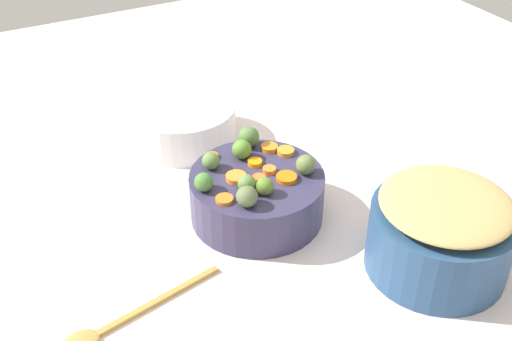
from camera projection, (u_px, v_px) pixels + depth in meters
tabletop at (263, 217)px, 1.26m from camera, size 2.40×2.40×0.02m
serving_bowl_carrots at (256, 195)px, 1.22m from camera, size 0.26×0.26×0.10m
metal_pot at (439, 240)px, 1.09m from camera, size 0.25×0.25×0.12m
stuffing_mound at (447, 204)px, 1.05m from camera, size 0.23×0.23×0.03m
carrot_slice_0 at (236, 177)px, 1.18m from camera, size 0.05×0.05×0.01m
carrot_slice_1 at (259, 178)px, 1.18m from camera, size 0.03×0.03×0.01m
carrot_slice_2 at (287, 178)px, 1.18m from camera, size 0.04×0.04×0.01m
carrot_slice_3 at (286, 151)px, 1.25m from camera, size 0.05×0.05×0.01m
carrot_slice_4 at (269, 148)px, 1.26m from camera, size 0.04×0.04×0.01m
carrot_slice_5 at (256, 162)px, 1.22m from camera, size 0.04×0.04×0.01m
carrot_slice_6 at (224, 199)px, 1.13m from camera, size 0.05×0.05×0.01m
carrot_slice_7 at (212, 156)px, 1.24m from camera, size 0.04×0.04×0.01m
carrot_slice_8 at (270, 170)px, 1.20m from camera, size 0.03×0.03×0.01m
brussels_sprout_0 at (265, 186)px, 1.14m from camera, size 0.03×0.03×0.03m
brussels_sprout_1 at (306, 165)px, 1.19m from camera, size 0.04×0.04×0.04m
brussels_sprout_2 at (249, 137)px, 1.27m from camera, size 0.04×0.04×0.04m
brussels_sprout_3 at (204, 182)px, 1.15m from camera, size 0.04×0.04×0.04m
brussels_sprout_4 at (211, 161)px, 1.20m from camera, size 0.03×0.03×0.03m
brussels_sprout_5 at (247, 184)px, 1.14m from camera, size 0.03×0.03×0.03m
brussels_sprout_6 at (247, 197)px, 1.11m from camera, size 0.04×0.04×0.04m
brussels_sprout_7 at (242, 149)px, 1.23m from camera, size 0.04×0.04×0.04m
wooden_spoon at (110, 327)px, 1.00m from camera, size 0.30×0.09×0.01m
casserole_dish at (183, 123)px, 1.45m from camera, size 0.25×0.25×0.09m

